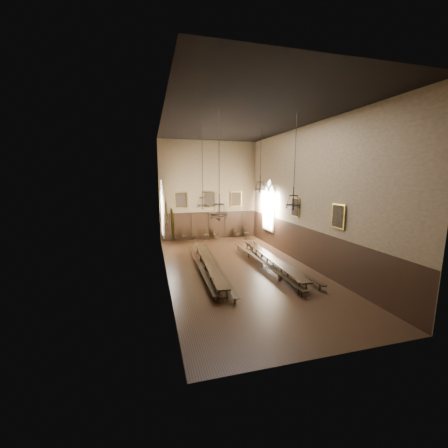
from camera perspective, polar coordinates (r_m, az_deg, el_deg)
name	(u,v)px	position (r m, az deg, el deg)	size (l,w,h in m)	color
floor	(239,269)	(17.72, 3.14, -9.29)	(9.00, 18.00, 0.02)	black
ceiling	(240,120)	(17.06, 3.44, 20.69)	(9.00, 18.00, 0.02)	black
wall_back	(209,191)	(25.49, -3.15, 6.90)	(9.00, 0.02, 9.00)	#80694E
wall_front	(335,220)	(8.77, 22.15, 0.69)	(9.00, 0.02, 9.00)	#80694E
wall_left	(164,200)	(15.97, -12.33, 4.97)	(0.02, 18.00, 9.00)	#80694E
wall_right	(305,197)	(18.72, 16.57, 5.47)	(0.02, 18.00, 9.00)	#80694E
wainscot_panelling	(239,250)	(17.35, 3.18, -5.35)	(9.00, 18.00, 2.50)	black
table_left	(208,266)	(17.17, -3.24, -8.61)	(1.12, 9.31, 0.72)	black
table_right	(270,262)	(18.14, 9.55, -7.72)	(0.96, 9.29, 0.72)	black
bench_left_outer	(200,267)	(17.24, -5.08, -8.88)	(0.43, 9.47, 0.43)	black
bench_left_inner	(216,266)	(17.33, -1.71, -8.66)	(0.82, 10.32, 0.46)	black
bench_right_inner	(262,263)	(17.95, 7.89, -8.12)	(0.60, 9.91, 0.45)	black
bench_right_outer	(277,262)	(18.55, 11.03, -7.67)	(0.89, 9.38, 0.42)	black
chair_0	(174,239)	(25.05, -10.40, -3.09)	(0.48, 0.48, 0.87)	black
chair_1	(184,238)	(25.27, -8.24, -2.85)	(0.49, 0.49, 0.97)	black
chair_2	(195,237)	(25.39, -6.07, -2.72)	(0.55, 0.55, 1.01)	black
chair_3	(206,237)	(25.46, -3.73, -2.63)	(0.54, 0.54, 1.03)	black
chair_4	(216,236)	(25.70, -1.69, -2.52)	(0.46, 0.46, 0.99)	black
chair_6	(236,235)	(26.24, 2.61, -2.26)	(0.57, 0.57, 1.01)	black
chair_7	(246,234)	(26.53, 4.68, -2.18)	(0.45, 0.45, 0.97)	black
chandelier_back_left	(203,200)	(18.41, -4.42, 5.05)	(0.80, 0.80, 5.26)	black
chandelier_back_right	(260,185)	(19.61, 7.51, 8.09)	(0.78, 0.78, 4.21)	black
chandelier_front_left	(219,208)	(14.07, -0.99, 3.25)	(0.87, 0.87, 5.32)	black
chandelier_front_right	(293,199)	(15.24, 14.20, 5.11)	(0.80, 0.80, 4.87)	black
portrait_back_0	(181,200)	(25.01, -8.93, 4.90)	(1.10, 0.12, 1.40)	#B1912A
portrait_back_1	(209,200)	(25.42, -3.07, 5.09)	(1.10, 0.12, 1.40)	#B1912A
portrait_back_2	(236,199)	(26.08, 2.54, 5.21)	(1.10, 0.12, 1.40)	#B1912A
portrait_left_0	(166,211)	(17.05, -11.97, 2.58)	(0.12, 1.00, 1.30)	#B1912A
portrait_left_1	(172,223)	(12.60, -10.78, 0.13)	(0.12, 1.00, 1.30)	#B1912A
portrait_right_0	(295,207)	(19.58, 14.60, 3.38)	(0.12, 1.00, 1.30)	#B1912A
portrait_right_1	(338,216)	(15.86, 22.63, 1.50)	(0.12, 1.00, 1.30)	#B1912A
window_right	(269,205)	(23.62, 9.28, 3.88)	(0.20, 2.20, 4.60)	white
window_left	(162,208)	(21.54, -12.76, 3.21)	(0.20, 2.20, 4.60)	white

